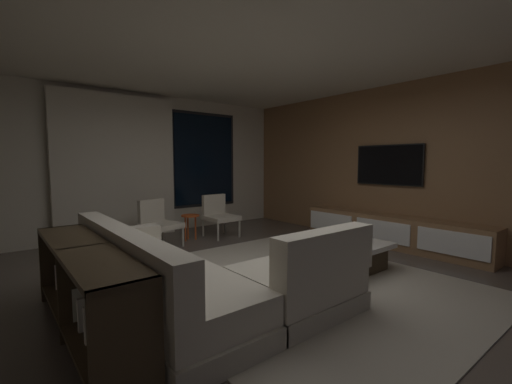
# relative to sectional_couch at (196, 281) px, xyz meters

# --- Properties ---
(floor) EXTENTS (9.20, 9.20, 0.00)m
(floor) POSITION_rel_sectional_couch_xyz_m (0.90, 0.05, -0.29)
(floor) COLOR #564C44
(back_wall_with_window) EXTENTS (6.60, 0.30, 2.70)m
(back_wall_with_window) POSITION_rel_sectional_couch_xyz_m (0.84, 3.66, 1.05)
(back_wall_with_window) COLOR beige
(back_wall_with_window) RESTS_ON floor
(media_wall) EXTENTS (0.12, 7.80, 2.70)m
(media_wall) POSITION_rel_sectional_couch_xyz_m (3.96, 0.05, 1.06)
(media_wall) COLOR #8E6642
(media_wall) RESTS_ON floor
(ceiling) EXTENTS (8.20, 8.20, 0.00)m
(ceiling) POSITION_rel_sectional_couch_xyz_m (0.90, 0.05, 2.41)
(ceiling) COLOR beige
(area_rug) EXTENTS (3.20, 3.80, 0.01)m
(area_rug) POSITION_rel_sectional_couch_xyz_m (1.25, -0.05, -0.28)
(area_rug) COLOR #ADA391
(area_rug) RESTS_ON floor
(sectional_couch) EXTENTS (1.98, 2.50, 0.82)m
(sectional_couch) POSITION_rel_sectional_couch_xyz_m (0.00, 0.00, 0.00)
(sectional_couch) COLOR #B1A997
(sectional_couch) RESTS_ON floor
(coffee_table) EXTENTS (1.16, 1.16, 0.36)m
(coffee_table) POSITION_rel_sectional_couch_xyz_m (2.01, -0.00, -0.10)
(coffee_table) COLOR #3B2D1D
(coffee_table) RESTS_ON floor
(book_stack_on_coffee_table) EXTENTS (0.26, 0.22, 0.05)m
(book_stack_on_coffee_table) POSITION_rel_sectional_couch_xyz_m (2.06, -0.08, 0.10)
(book_stack_on_coffee_table) COLOR #9D914E
(book_stack_on_coffee_table) RESTS_ON coffee_table
(accent_chair_near_window) EXTENTS (0.56, 0.58, 0.78)m
(accent_chair_near_window) POSITION_rel_sectional_couch_xyz_m (1.89, 2.59, 0.14)
(accent_chair_near_window) COLOR #B2ADA0
(accent_chair_near_window) RESTS_ON floor
(accent_chair_by_curtain) EXTENTS (0.68, 0.69, 0.78)m
(accent_chair_by_curtain) POSITION_rel_sectional_couch_xyz_m (0.67, 2.54, 0.14)
(accent_chair_by_curtain) COLOR #B2ADA0
(accent_chair_by_curtain) RESTS_ON floor
(side_stool) EXTENTS (0.32, 0.32, 0.46)m
(side_stool) POSITION_rel_sectional_couch_xyz_m (1.30, 2.61, 0.08)
(side_stool) COLOR #BF4C1E
(side_stool) RESTS_ON floor
(media_console) EXTENTS (0.46, 3.10, 0.52)m
(media_console) POSITION_rel_sectional_couch_xyz_m (3.67, 0.10, -0.04)
(media_console) COLOR #8E6642
(media_console) RESTS_ON floor
(mounted_tv) EXTENTS (0.05, 1.19, 0.68)m
(mounted_tv) POSITION_rel_sectional_couch_xyz_m (3.86, 0.30, 1.06)
(mounted_tv) COLOR black
(console_table_behind_couch) EXTENTS (0.40, 2.10, 0.74)m
(console_table_behind_couch) POSITION_rel_sectional_couch_xyz_m (-0.91, 0.13, 0.13)
(console_table_behind_couch) COLOR #3B2D1D
(console_table_behind_couch) RESTS_ON floor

